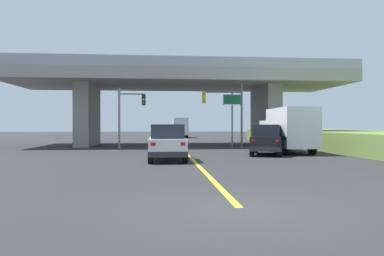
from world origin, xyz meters
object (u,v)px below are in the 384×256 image
(traffic_signal_farside, at_px, (128,110))
(semi_truck_distant, at_px, (180,127))
(suv_crossing, at_px, (267,140))
(box_truck, at_px, (288,130))
(traffic_signal_nearside, at_px, (228,107))
(highway_sign, at_px, (232,107))
(suv_lead, at_px, (167,142))

(traffic_signal_farside, bearing_deg, semi_truck_distant, 77.91)
(suv_crossing, distance_m, semi_truck_distant, 35.50)
(box_truck, relative_size, traffic_signal_nearside, 1.16)
(highway_sign, relative_size, semi_truck_distant, 0.75)
(suv_crossing, bearing_deg, highway_sign, 112.35)
(suv_lead, bearing_deg, box_truck, 29.76)
(traffic_signal_farside, distance_m, highway_sign, 9.54)
(highway_sign, distance_m, semi_truck_distant, 26.12)
(traffic_signal_farside, xyz_separation_m, highway_sign, (9.32, 1.98, 0.41))
(box_truck, height_order, traffic_signal_nearside, traffic_signal_nearside)
(suv_lead, relative_size, traffic_signal_farside, 0.90)
(suv_crossing, relative_size, box_truck, 0.72)
(suv_lead, relative_size, semi_truck_distant, 0.69)
(traffic_signal_farside, bearing_deg, suv_crossing, -37.54)
(box_truck, relative_size, highway_sign, 1.32)
(suv_crossing, height_order, traffic_signal_nearside, traffic_signal_nearside)
(semi_truck_distant, bearing_deg, suv_crossing, -83.88)
(box_truck, distance_m, traffic_signal_farside, 13.24)
(traffic_signal_farside, bearing_deg, traffic_signal_nearside, 0.40)
(traffic_signal_farside, relative_size, highway_sign, 1.03)
(box_truck, height_order, traffic_signal_farside, traffic_signal_farside)
(traffic_signal_nearside, relative_size, highway_sign, 1.14)
(box_truck, bearing_deg, suv_crossing, -139.33)
(traffic_signal_farside, relative_size, semi_truck_distant, 0.77)
(traffic_signal_farside, height_order, semi_truck_distant, traffic_signal_farside)
(suv_crossing, relative_size, highway_sign, 0.95)
(suv_lead, height_order, traffic_signal_nearside, traffic_signal_nearside)
(traffic_signal_nearside, xyz_separation_m, traffic_signal_farside, (-8.57, -0.06, -0.29))
(suv_lead, xyz_separation_m, traffic_signal_farside, (-3.04, 10.71, 2.27))
(box_truck, distance_m, highway_sign, 8.32)
(suv_lead, xyz_separation_m, box_truck, (8.80, 5.03, 0.64))
(traffic_signal_nearside, bearing_deg, suv_lead, -117.17)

